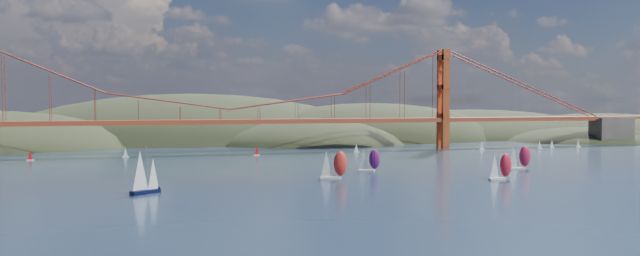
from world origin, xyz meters
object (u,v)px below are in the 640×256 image
Objects in this scene: sloop_navy at (144,173)px; racer_0 at (333,164)px; racer_rwb at (369,160)px; racer_2 at (519,157)px; racer_1 at (500,166)px.

sloop_navy is 1.30× the size of racer_0.
racer_0 reaches higher than racer_rwb.
sloop_navy is 88.04m from racer_rwb.
racer_rwb is (19.46, 18.15, -0.56)m from racer_0.
sloop_navy is 141.32m from racer_2.
sloop_navy reaches higher than racer_1.
sloop_navy is 1.34× the size of racer_2.
sloop_navy is at bearing -155.51° from racer_0.
racer_2 reaches higher than racer_rwb.
racer_1 is 48.75m from racer_rwb.
racer_1 is 1.06× the size of racer_rwb.
racer_0 is at bearing -166.06° from racer_2.
racer_1 is 0.97× the size of racer_2.
racer_0 is at bearing 157.06° from racer_1.
sloop_navy is 114.52m from racer_1.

